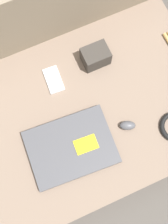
{
  "coord_description": "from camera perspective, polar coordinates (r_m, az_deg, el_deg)",
  "views": [
    {
      "loc": [
        -0.14,
        -0.3,
        1.38
      ],
      "look_at": [
        0.0,
        0.0,
        0.16
      ],
      "focal_mm": 50.0,
      "sensor_mm": 36.0,
      "label": 1
    }
  ],
  "objects": [
    {
      "name": "ground_plane",
      "position": [
        1.42,
        -0.0,
        -1.63
      ],
      "size": [
        8.0,
        8.0,
        0.0
      ],
      "primitive_type": "plane",
      "color": "#4C4742"
    },
    {
      "name": "couch_seat",
      "position": [
        1.36,
        -0.0,
        -0.97
      ],
      "size": [
        1.09,
        0.74,
        0.14
      ],
      "color": "#7A6656",
      "rests_on": "ground_plane"
    },
    {
      "name": "couch_backrest",
      "position": [
        1.39,
        -8.39,
        18.33
      ],
      "size": [
        1.09,
        0.2,
        0.48
      ],
      "color": "#7F705B",
      "rests_on": "ground_plane"
    },
    {
      "name": "laptop",
      "position": [
        1.25,
        -2.38,
        -6.46
      ],
      "size": [
        0.35,
        0.27,
        0.03
      ],
      "rotation": [
        0.0,
        0.0,
        -0.07
      ],
      "color": "#47474C",
      "rests_on": "couch_seat"
    },
    {
      "name": "computer_mouse",
      "position": [
        1.27,
        7.97,
        -2.44
      ],
      "size": [
        0.07,
        0.06,
        0.03
      ],
      "rotation": [
        0.0,
        0.0,
        -0.42
      ],
      "color": "#4C4C51",
      "rests_on": "couch_seat"
    },
    {
      "name": "phone_silver",
      "position": [
        1.34,
        -5.58,
        5.89
      ],
      "size": [
        0.07,
        0.12,
        0.01
      ],
      "rotation": [
        0.0,
        0.0,
        -0.07
      ],
      "color": "silver",
      "rests_on": "couch_seat"
    },
    {
      "name": "camera_pouch",
      "position": [
        1.33,
        2.12,
        10.14
      ],
      "size": [
        0.11,
        0.08,
        0.08
      ],
      "color": "#38332D",
      "rests_on": "couch_seat"
    }
  ]
}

